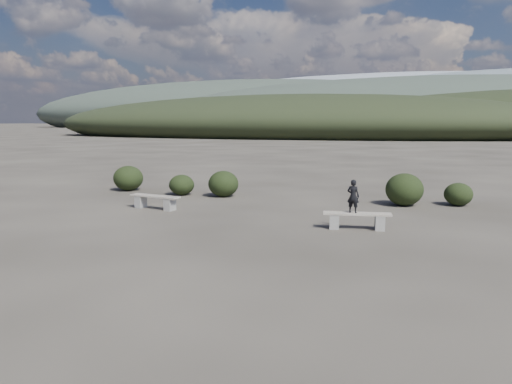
% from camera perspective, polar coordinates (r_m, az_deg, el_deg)
% --- Properties ---
extents(ground, '(1200.00, 1200.00, 0.00)m').
position_cam_1_polar(ground, '(12.07, -7.30, -7.30)').
color(ground, '#2F2A24').
rests_on(ground, ground).
extents(bench_left, '(2.05, 0.67, 0.50)m').
position_cam_1_polar(bench_left, '(18.62, -11.47, -0.99)').
color(bench_left, slate).
rests_on(bench_left, ground).
extents(bench_right, '(2.04, 0.80, 0.50)m').
position_cam_1_polar(bench_right, '(15.14, 11.47, -3.08)').
color(bench_right, slate).
rests_on(bench_right, ground).
extents(seated_person, '(0.39, 0.29, 0.99)m').
position_cam_1_polar(seated_person, '(15.01, 11.04, -0.47)').
color(seated_person, black).
rests_on(seated_person, bench_right).
extents(shrub_a, '(1.09, 1.09, 0.89)m').
position_cam_1_polar(shrub_a, '(21.94, -8.50, 0.81)').
color(shrub_a, black).
rests_on(shrub_a, ground).
extents(shrub_b, '(1.29, 1.29, 1.11)m').
position_cam_1_polar(shrub_b, '(21.27, -3.75, 0.94)').
color(shrub_b, black).
rests_on(shrub_b, ground).
extents(shrub_d, '(1.42, 1.42, 1.24)m').
position_cam_1_polar(shrub_d, '(19.77, 16.60, 0.28)').
color(shrub_d, black).
rests_on(shrub_d, ground).
extents(shrub_e, '(1.06, 1.06, 0.88)m').
position_cam_1_polar(shrub_e, '(20.45, 22.13, -0.25)').
color(shrub_e, black).
rests_on(shrub_e, ground).
extents(shrub_f, '(1.36, 1.36, 1.15)m').
position_cam_1_polar(shrub_f, '(23.87, -14.39, 1.54)').
color(shrub_f, black).
rests_on(shrub_f, ground).
extents(mountain_ridges, '(500.00, 400.00, 56.00)m').
position_cam_1_polar(mountain_ridges, '(349.69, 18.38, 8.92)').
color(mountain_ridges, black).
rests_on(mountain_ridges, ground).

